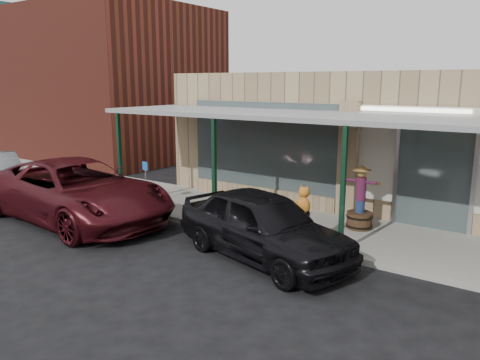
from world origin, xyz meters
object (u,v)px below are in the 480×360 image
Objects in this scene: handicap_sign at (146,176)px; car_maroon at (76,191)px; parked_sedan at (263,225)px; barrel_pumpkin at (260,207)px; barrel_scarecrow at (360,207)px.

car_maroon reaches higher than handicap_sign.
handicap_sign is 0.27× the size of parked_sedan.
barrel_pumpkin is 5.25m from car_maroon.
parked_sedan is at bearing -6.13° from handicap_sign.
handicap_sign is at bearing -167.60° from barrel_pumpkin.
car_maroon is at bearing -153.22° from barrel_scarecrow.
handicap_sign is 2.23m from car_maroon.
handicap_sign is at bearing -9.95° from car_maroon.
barrel_pumpkin is 0.11× the size of car_maroon.
barrel_pumpkin is 0.14× the size of parked_sedan.
barrel_pumpkin is at bearing 49.26° from parked_sedan.
handicap_sign is (-3.76, -0.83, 0.60)m from barrel_pumpkin.
car_maroon reaches higher than barrel_pumpkin.
car_maroon is (-0.53, -2.16, -0.13)m from handicap_sign.
barrel_scarecrow is 0.27× the size of car_maroon.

